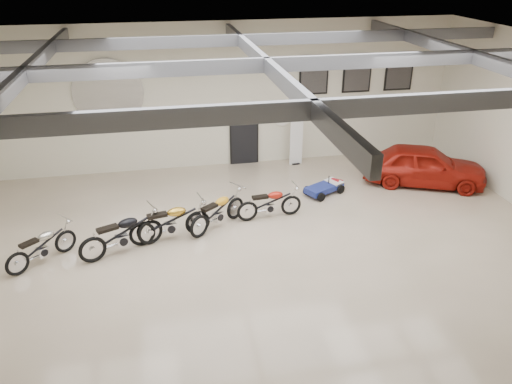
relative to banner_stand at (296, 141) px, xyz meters
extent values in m
cube|color=#BDA890|center=(-2.32, -5.50, -0.87)|extent=(16.00, 12.00, 0.01)
cube|color=slate|center=(-2.32, -5.50, 4.13)|extent=(16.00, 12.00, 0.01)
cube|color=beige|center=(-2.32, 0.50, 1.63)|extent=(16.00, 0.02, 5.00)
cube|color=black|center=(-1.82, 0.45, 0.18)|extent=(0.92, 0.08, 2.10)
imported|color=#9A170E|center=(3.68, -2.48, -0.20)|extent=(2.95, 4.20, 1.33)
camera|label=1|loc=(-4.68, -16.27, 6.10)|focal=35.00mm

